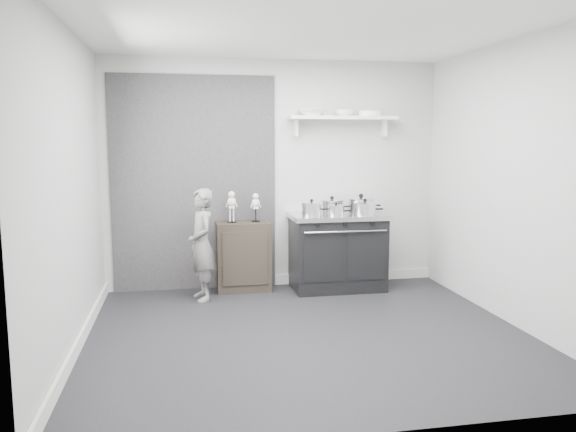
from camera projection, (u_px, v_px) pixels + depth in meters
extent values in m
plane|color=black|center=(307.00, 334.00, 5.14)|extent=(4.00, 4.00, 0.00)
cube|color=#ADADAB|center=(275.00, 174.00, 6.71)|extent=(4.00, 0.02, 2.70)
cube|color=#ADADAB|center=(377.00, 213.00, 3.21)|extent=(4.00, 0.02, 2.70)
cube|color=#ADADAB|center=(69.00, 191.00, 4.59)|extent=(0.02, 3.60, 2.70)
cube|color=#ADADAB|center=(513.00, 184.00, 5.33)|extent=(0.02, 3.60, 2.70)
cube|color=silver|center=(308.00, 29.00, 4.77)|extent=(4.00, 3.60, 0.02)
cube|color=black|center=(194.00, 184.00, 6.54)|extent=(1.90, 0.02, 2.50)
cube|color=silver|center=(353.00, 276.00, 7.05)|extent=(2.00, 0.03, 0.12)
cube|color=silver|center=(80.00, 342.00, 4.77)|extent=(0.03, 3.60, 0.12)
cube|color=white|center=(343.00, 118.00, 6.64)|extent=(1.30, 0.26, 0.04)
cube|color=white|center=(296.00, 128.00, 6.62)|extent=(0.03, 0.12, 0.20)
cube|color=white|center=(384.00, 128.00, 6.83)|extent=(0.03, 0.12, 0.20)
cube|color=black|center=(337.00, 253.00, 6.65)|extent=(1.06, 0.64, 0.85)
cube|color=silver|center=(338.00, 216.00, 6.59)|extent=(1.12, 0.68, 0.05)
cube|color=black|center=(323.00, 258.00, 6.29)|extent=(0.45, 0.02, 0.55)
cube|color=black|center=(366.00, 256.00, 6.39)|extent=(0.45, 0.02, 0.55)
cylinder|color=silver|center=(346.00, 232.00, 6.27)|extent=(0.95, 0.02, 0.02)
cylinder|color=black|center=(318.00, 225.00, 6.22)|extent=(0.04, 0.03, 0.04)
cylinder|color=black|center=(346.00, 224.00, 6.27)|extent=(0.04, 0.03, 0.04)
cylinder|color=black|center=(373.00, 223.00, 6.33)|extent=(0.04, 0.03, 0.04)
cube|color=black|center=(243.00, 256.00, 6.58)|extent=(0.62, 0.36, 0.81)
imported|color=slate|center=(202.00, 245.00, 6.16)|extent=(0.40, 0.51, 1.24)
cylinder|color=silver|center=(312.00, 210.00, 6.41)|extent=(0.23, 0.23, 0.14)
cylinder|color=silver|center=(312.00, 203.00, 6.40)|extent=(0.24, 0.24, 0.02)
sphere|color=black|center=(312.00, 201.00, 6.40)|extent=(0.04, 0.04, 0.04)
cylinder|color=black|center=(325.00, 209.00, 6.44)|extent=(0.10, 0.02, 0.02)
cylinder|color=silver|center=(332.00, 207.00, 6.67)|extent=(0.26, 0.26, 0.14)
cylinder|color=silver|center=(332.00, 200.00, 6.66)|extent=(0.27, 0.27, 0.02)
sphere|color=black|center=(332.00, 198.00, 6.66)|extent=(0.05, 0.05, 0.05)
cylinder|color=black|center=(346.00, 206.00, 6.70)|extent=(0.10, 0.02, 0.02)
cylinder|color=silver|center=(361.00, 206.00, 6.72)|extent=(0.31, 0.31, 0.15)
cylinder|color=silver|center=(361.00, 199.00, 6.71)|extent=(0.32, 0.32, 0.02)
sphere|color=black|center=(361.00, 196.00, 6.70)|extent=(0.06, 0.06, 0.06)
cylinder|color=black|center=(376.00, 205.00, 6.75)|extent=(0.10, 0.02, 0.02)
cylinder|color=silver|center=(365.00, 209.00, 6.45)|extent=(0.26, 0.26, 0.13)
cylinder|color=silver|center=(365.00, 203.00, 6.44)|extent=(0.26, 0.26, 0.02)
sphere|color=black|center=(365.00, 200.00, 6.43)|extent=(0.05, 0.05, 0.05)
cylinder|color=black|center=(379.00, 209.00, 6.48)|extent=(0.10, 0.02, 0.02)
cylinder|color=silver|center=(336.00, 211.00, 6.40)|extent=(0.18, 0.18, 0.11)
cylinder|color=silver|center=(336.00, 206.00, 6.39)|extent=(0.19, 0.19, 0.02)
sphere|color=black|center=(336.00, 204.00, 6.39)|extent=(0.03, 0.03, 0.03)
cylinder|color=black|center=(347.00, 211.00, 6.42)|extent=(0.10, 0.02, 0.02)
imported|color=white|center=(311.00, 113.00, 6.56)|extent=(0.30, 0.30, 0.07)
imported|color=white|center=(345.00, 113.00, 6.64)|extent=(0.22, 0.22, 0.07)
cylinder|color=white|center=(370.00, 114.00, 6.70)|extent=(0.28, 0.28, 0.06)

